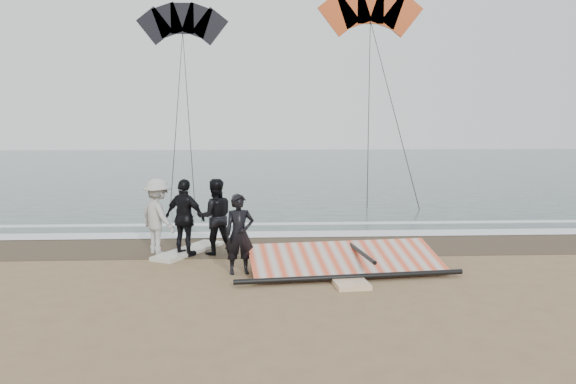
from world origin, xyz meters
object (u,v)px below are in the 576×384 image
at_px(board_cream, 189,251).
at_px(sail_rig, 342,262).
at_px(board_white, 341,273).
at_px(man_main, 239,234).

distance_m(board_cream, sail_rig, 4.02).
bearing_deg(board_white, sail_rig, 75.79).
bearing_deg(board_white, board_cream, 141.28).
bearing_deg(sail_rig, board_cream, 151.95).
height_order(man_main, board_cream, man_main).
bearing_deg(sail_rig, man_main, -176.15).
relative_size(board_cream, sail_rig, 0.48).
xyz_separation_m(board_white, board_cream, (-3.49, 2.30, 0.00)).
relative_size(board_white, sail_rig, 0.49).
relative_size(man_main, board_cream, 0.75).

